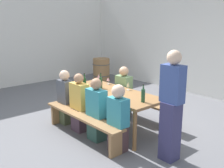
# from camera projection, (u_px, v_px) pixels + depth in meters

# --- Properties ---
(ground_plane) EXTENTS (24.00, 24.00, 0.00)m
(ground_plane) POSITION_uv_depth(u_px,v_px,m) (112.00, 127.00, 5.43)
(ground_plane) COLOR slate
(back_wall) EXTENTS (14.00, 0.20, 3.20)m
(back_wall) POSITION_uv_depth(u_px,v_px,m) (210.00, 39.00, 7.29)
(back_wall) COLOR silver
(back_wall) RESTS_ON ground
(side_wall) EXTENTS (0.20, 7.44, 3.20)m
(side_wall) POSITION_uv_depth(u_px,v_px,m) (15.00, 36.00, 8.48)
(side_wall) COLOR silver
(side_wall) RESTS_ON ground
(tasting_table) EXTENTS (2.13, 0.84, 0.75)m
(tasting_table) POSITION_uv_depth(u_px,v_px,m) (112.00, 95.00, 5.26)
(tasting_table) COLOR olive
(tasting_table) RESTS_ON ground
(bench_near) EXTENTS (2.03, 0.30, 0.45)m
(bench_near) POSITION_uv_depth(u_px,v_px,m) (82.00, 119.00, 4.88)
(bench_near) COLOR #9E7247
(bench_near) RESTS_ON ground
(bench_far) EXTENTS (2.03, 0.30, 0.45)m
(bench_far) POSITION_uv_depth(u_px,v_px,m) (137.00, 103.00, 5.80)
(bench_far) COLOR #9E7247
(bench_far) RESTS_ON ground
(wine_bottle_0) EXTENTS (0.07, 0.07, 0.31)m
(wine_bottle_0) POSITION_uv_depth(u_px,v_px,m) (143.00, 95.00, 4.56)
(wine_bottle_0) COLOR #234C2D
(wine_bottle_0) RESTS_ON tasting_table
(wine_bottle_1) EXTENTS (0.07, 0.07, 0.33)m
(wine_bottle_1) POSITION_uv_depth(u_px,v_px,m) (85.00, 84.00, 5.36)
(wine_bottle_1) COLOR #194723
(wine_bottle_1) RESTS_ON tasting_table
(wine_bottle_2) EXTENTS (0.06, 0.06, 0.32)m
(wine_bottle_2) POSITION_uv_depth(u_px,v_px,m) (101.00, 82.00, 5.48)
(wine_bottle_2) COLOR #234C2D
(wine_bottle_2) RESTS_ON tasting_table
(wine_glass_0) EXTENTS (0.07, 0.07, 0.15)m
(wine_glass_0) POSITION_uv_depth(u_px,v_px,m) (108.00, 79.00, 5.80)
(wine_glass_0) COLOR silver
(wine_glass_0) RESTS_ON tasting_table
(wine_glass_1) EXTENTS (0.07, 0.07, 0.16)m
(wine_glass_1) POSITION_uv_depth(u_px,v_px,m) (96.00, 79.00, 5.80)
(wine_glass_1) COLOR silver
(wine_glass_1) RESTS_ON tasting_table
(wine_glass_2) EXTENTS (0.06, 0.06, 0.17)m
(wine_glass_2) POSITION_uv_depth(u_px,v_px,m) (128.00, 85.00, 5.32)
(wine_glass_2) COLOR silver
(wine_glass_2) RESTS_ON tasting_table
(wine_glass_3) EXTENTS (0.07, 0.07, 0.17)m
(wine_glass_3) POSITION_uv_depth(u_px,v_px,m) (99.00, 76.00, 6.05)
(wine_glass_3) COLOR silver
(wine_glass_3) RESTS_ON tasting_table
(seated_guest_near_0) EXTENTS (0.34, 0.24, 1.13)m
(seated_guest_near_0) POSITION_uv_depth(u_px,v_px,m) (65.00, 98.00, 5.52)
(seated_guest_near_0) COLOR #4E593A
(seated_guest_near_0) RESTS_ON ground
(seated_guest_near_1) EXTENTS (0.39, 0.24, 1.14)m
(seated_guest_near_1) POSITION_uv_depth(u_px,v_px,m) (79.00, 104.00, 5.15)
(seated_guest_near_1) COLOR #493440
(seated_guest_near_1) RESTS_ON ground
(seated_guest_near_2) EXTENTS (0.39, 0.24, 1.14)m
(seated_guest_near_2) POSITION_uv_depth(u_px,v_px,m) (96.00, 111.00, 4.76)
(seated_guest_near_2) COLOR #2E5146
(seated_guest_near_2) RESTS_ON ground
(seated_guest_near_3) EXTENTS (0.34, 0.24, 1.13)m
(seated_guest_near_3) POSITION_uv_depth(u_px,v_px,m) (118.00, 119.00, 4.34)
(seated_guest_near_3) COLOR #4B3335
(seated_guest_near_3) RESTS_ON ground
(seated_guest_far_0) EXTENTS (0.36, 0.24, 1.14)m
(seated_guest_far_0) POSITION_uv_depth(u_px,v_px,m) (124.00, 93.00, 5.86)
(seated_guest_far_0) COLOR #504E4C
(seated_guest_far_0) RESTS_ON ground
(standing_host) EXTENTS (0.33, 0.24, 1.71)m
(standing_host) POSITION_uv_depth(u_px,v_px,m) (171.00, 108.00, 4.01)
(standing_host) COLOR navy
(standing_host) RESTS_ON ground
(wine_barrel) EXTENTS (0.61, 0.61, 0.78)m
(wine_barrel) POSITION_uv_depth(u_px,v_px,m) (101.00, 70.00, 9.37)
(wine_barrel) COLOR #9E7247
(wine_barrel) RESTS_ON ground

